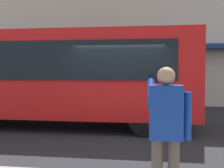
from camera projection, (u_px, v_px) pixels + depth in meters
ground_plane at (120, 132)px, 7.95m from camera, size 60.00×60.00×0.00m
red_bus at (54, 75)px, 8.85m from camera, size 9.05×2.54×3.08m
pedestrian_photographer at (166, 125)px, 3.31m from camera, size 0.53×0.52×1.70m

